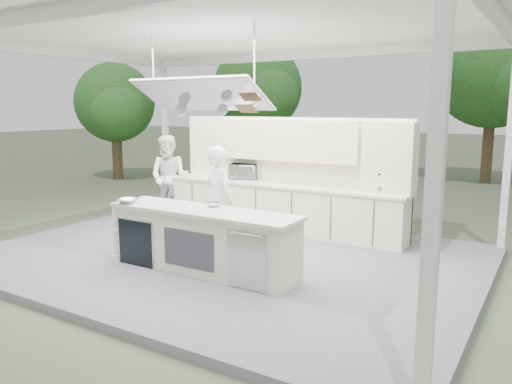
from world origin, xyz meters
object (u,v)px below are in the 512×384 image
Objects in this scene: head_chef at (219,200)px; sous_chef at (170,178)px; demo_island at (202,240)px; back_counter at (281,207)px.

head_chef is 0.98× the size of sous_chef.
head_chef is 2.91m from sous_chef.
demo_island is 2.82m from back_counter.
head_chef reaches higher than back_counter.
sous_chef is (-2.78, 2.46, 0.45)m from demo_island.
demo_island is 1.71× the size of head_chef.
demo_island and back_counter have the same top height.
head_chef is (-0.32, 0.90, 0.43)m from demo_island.
demo_island is 1.68× the size of sous_chef.
head_chef is (-0.14, -1.91, 0.43)m from back_counter.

